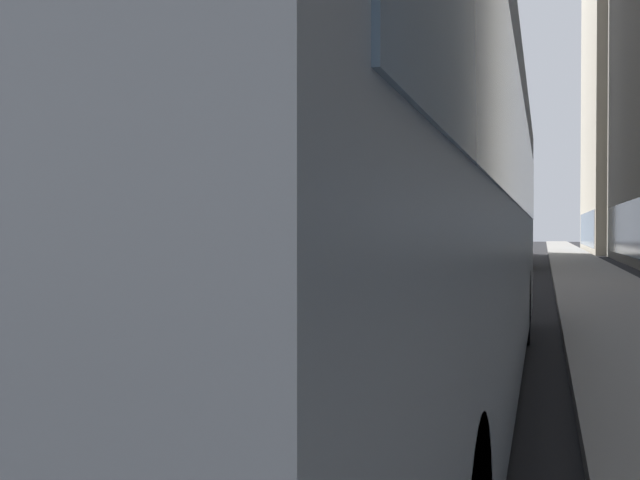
% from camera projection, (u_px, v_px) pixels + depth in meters
% --- Properties ---
extents(ground_plane, '(120.00, 120.00, 0.00)m').
position_uv_depth(ground_plane, '(456.00, 260.00, 35.03)').
color(ground_plane, '#232326').
extents(sidewalk_left, '(2.40, 110.00, 0.15)m').
position_uv_depth(sidewalk_left, '(348.00, 258.00, 36.79)').
color(sidewalk_left, '#ADA89E').
rests_on(sidewalk_left, ground).
extents(sidewalk_right, '(2.40, 110.00, 0.15)m').
position_uv_depth(sidewalk_right, '(576.00, 260.00, 33.27)').
color(sidewalk_right, '#9E9991').
rests_on(sidewalk_right, ground).
extents(transit_bus, '(2.78, 11.53, 3.05)m').
position_uv_depth(transit_bus, '(379.00, 205.00, 6.38)').
color(transit_bus, '#999EA3').
rests_on(transit_bus, ground).
extents(car_white_van, '(1.77, 4.58, 1.62)m').
position_uv_depth(car_white_van, '(365.00, 252.00, 22.15)').
color(car_white_van, silver).
rests_on(car_white_van, ground).
extents(car_yellow_taxi, '(1.77, 4.73, 1.62)m').
position_uv_depth(car_yellow_taxi, '(507.00, 247.00, 28.62)').
color(car_yellow_taxi, yellow).
rests_on(car_yellow_taxi, ground).
extents(pedestrian_with_handbag, '(0.45, 0.34, 1.69)m').
position_uv_depth(pedestrian_with_handbag, '(2.00, 259.00, 12.82)').
color(pedestrian_with_handbag, '#1E1E2D').
rests_on(pedestrian_with_handbag, sidewalk_left).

